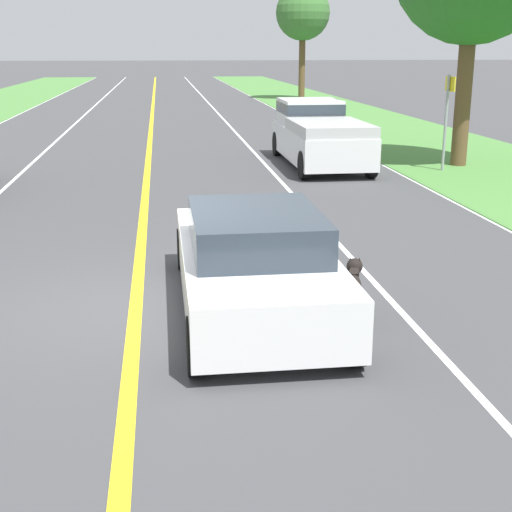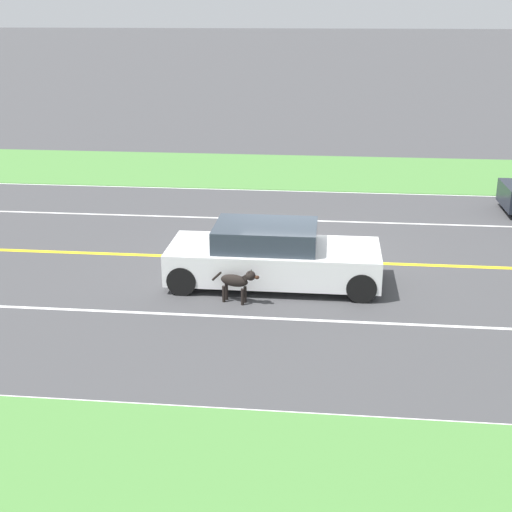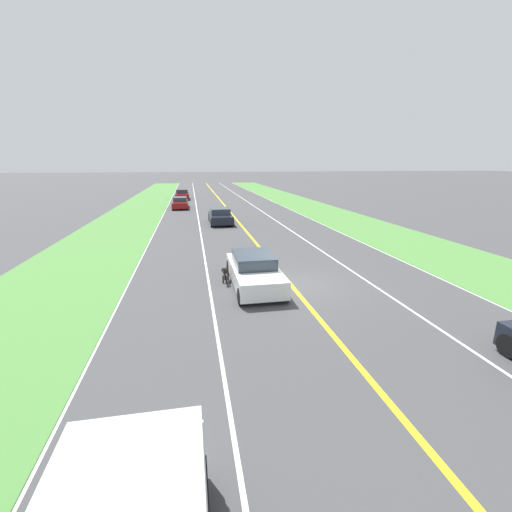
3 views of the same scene
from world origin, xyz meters
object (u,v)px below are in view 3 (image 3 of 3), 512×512
object	(u,v)px
ego_car	(254,271)
car_trailing_far	(182,195)
car_trailing_mid	(180,203)
dog	(225,272)
car_trailing_near	(220,216)

from	to	relation	value
ego_car	car_trailing_far	size ratio (longest dim) A/B	1.08
car_trailing_mid	car_trailing_far	bearing A→B (deg)	-90.19
dog	car_trailing_near	xyz separation A→B (m)	(-1.13, -15.48, 0.13)
car_trailing_near	car_trailing_far	size ratio (longest dim) A/B	0.99
ego_car	car_trailing_far	distance (m)	38.05
ego_car	car_trailing_near	world-z (taller)	ego_car
car_trailing_far	ego_car	bearing A→B (deg)	95.65
car_trailing_mid	car_trailing_near	bearing A→B (deg)	108.18
ego_car	car_trailing_mid	distance (m)	27.69
car_trailing_mid	dog	bearing A→B (deg)	95.51
ego_car	car_trailing_far	world-z (taller)	car_trailing_far
dog	car_trailing_mid	world-z (taller)	car_trailing_mid
car_trailing_near	car_trailing_mid	size ratio (longest dim) A/B	0.98
ego_car	car_trailing_near	size ratio (longest dim) A/B	1.09
dog	car_trailing_far	xyz separation A→B (m)	(2.55, -37.25, 0.18)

